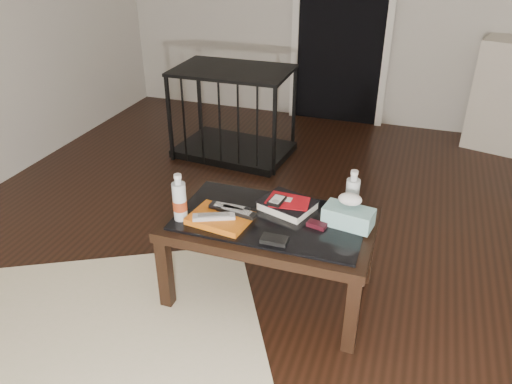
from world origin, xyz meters
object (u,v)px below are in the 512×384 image
at_px(textbook, 287,205).
at_px(water_bottle_left, 179,197).
at_px(tissue_box, 348,217).
at_px(coffee_table, 270,229).
at_px(water_bottle_right, 352,193).
at_px(pet_crate, 234,127).

xyz_separation_m(textbook, water_bottle_left, (-0.46, -0.25, 0.10)).
bearing_deg(water_bottle_left, tissue_box, 14.57).
distance_m(coffee_table, water_bottle_right, 0.43).
height_order(textbook, tissue_box, tissue_box).
height_order(coffee_table, water_bottle_right, water_bottle_right).
distance_m(coffee_table, water_bottle_left, 0.47).
bearing_deg(water_bottle_left, textbook, 28.40).
relative_size(textbook, water_bottle_left, 1.05).
height_order(textbook, water_bottle_right, water_bottle_right).
distance_m(textbook, water_bottle_right, 0.32).
xyz_separation_m(coffee_table, pet_crate, (-0.81, 1.59, -0.17)).
height_order(coffee_table, pet_crate, pet_crate).
xyz_separation_m(water_bottle_right, tissue_box, (0.00, -0.10, -0.07)).
relative_size(pet_crate, tissue_box, 4.15).
distance_m(water_bottle_left, water_bottle_right, 0.83).
relative_size(coffee_table, tissue_box, 4.35).
bearing_deg(pet_crate, tissue_box, -47.23).
bearing_deg(pet_crate, water_bottle_right, -45.45).
height_order(pet_crate, water_bottle_left, pet_crate).
xyz_separation_m(water_bottle_left, water_bottle_right, (0.77, 0.30, 0.00)).
height_order(pet_crate, textbook, pet_crate).
distance_m(coffee_table, pet_crate, 1.80).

